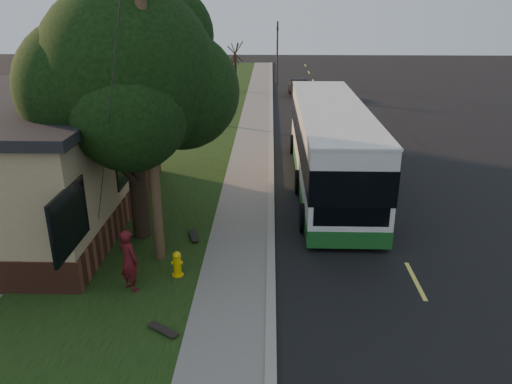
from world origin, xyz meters
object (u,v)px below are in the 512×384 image
distant_car (301,87)px  leafy_tree (131,76)px  transit_bus (330,143)px  traffic_signal (277,49)px  utility_pole (148,106)px  fire_hydrant (177,264)px  skateboard_spare (163,330)px  bare_tree_near (213,90)px  skateboarder (129,260)px  skateboard_main (194,236)px  bare_tree_far (235,67)px  dumpster (54,191)px

distant_car → leafy_tree: bearing=-110.1°
transit_bus → traffic_signal: bearing=94.1°
leafy_tree → traffic_signal: 31.76m
transit_bus → distant_car: bearing=90.0°
utility_pole → distant_car: 27.97m
fire_hydrant → skateboard_spare: (0.10, -2.54, -0.30)m
bare_tree_near → skateboarder: (-0.21, -18.73, -1.22)m
fire_hydrant → leafy_tree: (-1.57, 2.65, 4.73)m
bare_tree_near → skateboard_main: 15.79m
traffic_signal → distant_car: size_ratio=1.27×
bare_tree_near → bare_tree_far: bearing=87.6°
bare_tree_near → dumpster: bare_tree_near is taller
leafy_tree → dumpster: 6.06m
bare_tree_near → transit_bus: 11.90m
bare_tree_near → transit_bus: size_ratio=0.35×
utility_pole → skateboard_main: utility_pole is taller
leafy_tree → skateboard_spare: (1.67, -5.19, -5.04)m
utility_pole → leafy_tree: utility_pole is taller
leafy_tree → bare_tree_far: size_ratio=1.94×
transit_bus → bare_tree_far: bearing=103.5°
leafy_tree → transit_bus: leafy_tree is taller
distant_car → traffic_signal: bearing=102.0°
transit_bus → skateboard_main: (-4.88, -5.30, -1.65)m
bare_tree_near → dumpster: bearing=-108.1°
skateboard_main → utility_pole: bearing=-120.4°
bare_tree_near → bare_tree_far: bare_tree_near is taller
distant_car → bare_tree_near: bearing=-125.9°
leafy_tree → bare_tree_far: 27.56m
transit_bus → leafy_tree: bearing=-142.6°
skateboarder → utility_pole: bearing=-66.9°
leafy_tree → dumpster: leafy_tree is taller
traffic_signal → skateboard_spare: traffic_signal is taller
bare_tree_far → skateboard_main: (0.50, -27.63, -1.87)m
utility_pole → skateboard_main: 4.77m
leafy_tree → skateboarder: (0.46, -3.37, -4.24)m
bare_tree_near → transit_bus: (5.88, -10.34, -0.37)m
bare_tree_far → traffic_signal: bearing=48.8°
skateboard_main → bare_tree_far: bearing=91.0°
fire_hydrant → dumpster: dumpster is taller
transit_bus → skateboard_main: transit_bus is taller
utility_pole → skateboard_spare: utility_pole is taller
utility_pole → bare_tree_near: 17.19m
traffic_signal → skateboard_main: (-3.00, -31.63, -3.03)m
leafy_tree → skateboarder: leafy_tree is taller
distant_car → dumpster: bearing=-119.3°
leafy_tree → skateboard_main: (1.67, -0.28, -5.03)m
skateboarder → distant_car: skateboarder is taller
leafy_tree → bare_tree_near: (0.67, 15.35, -3.02)m
utility_pole → skateboarder: 4.10m
utility_pole → bare_tree_far: (0.31, 29.01, -2.63)m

